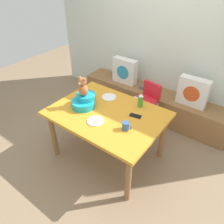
% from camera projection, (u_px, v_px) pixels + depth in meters
% --- Properties ---
extents(ground_plane, '(8.00, 8.00, 0.00)m').
position_uv_depth(ground_plane, '(108.00, 154.00, 3.10)').
color(ground_plane, '#8C7256').
extents(back_wall, '(4.40, 0.10, 2.60)m').
position_uv_depth(back_wall, '(167.00, 37.00, 3.34)').
color(back_wall, silver).
rests_on(back_wall, ground_plane).
extents(window_bench, '(2.60, 0.44, 0.46)m').
position_uv_depth(window_bench, '(151.00, 102.00, 3.79)').
color(window_bench, olive).
rests_on(window_bench, ground_plane).
extents(pillow_floral_left, '(0.44, 0.15, 0.44)m').
position_uv_depth(pillow_floral_left, '(125.00, 71.00, 3.79)').
color(pillow_floral_left, white).
rests_on(pillow_floral_left, window_bench).
extents(pillow_floral_right, '(0.44, 0.15, 0.44)m').
position_uv_depth(pillow_floral_right, '(193.00, 92.00, 3.20)').
color(pillow_floral_right, white).
rests_on(pillow_floral_right, window_bench).
extents(book_stack, '(0.20, 0.14, 0.06)m').
position_uv_depth(book_stack, '(146.00, 87.00, 3.70)').
color(book_stack, '#5D535E').
rests_on(book_stack, window_bench).
extents(dining_table, '(1.39, 1.02, 0.74)m').
position_uv_depth(dining_table, '(107.00, 118.00, 2.73)').
color(dining_table, orange).
rests_on(dining_table, ground_plane).
extents(highchair, '(0.37, 0.49, 0.79)m').
position_uv_depth(highchair, '(146.00, 101.00, 3.28)').
color(highchair, red).
rests_on(highchair, ground_plane).
extents(infant_seat_teal, '(0.30, 0.33, 0.16)m').
position_uv_depth(infant_seat_teal, '(84.00, 101.00, 2.75)').
color(infant_seat_teal, '#19A0BA').
rests_on(infant_seat_teal, dining_table).
extents(teddy_bear, '(0.13, 0.12, 0.25)m').
position_uv_depth(teddy_bear, '(83.00, 87.00, 2.63)').
color(teddy_bear, '#AB5E32').
rests_on(teddy_bear, infant_seat_teal).
extents(ketchup_bottle, '(0.07, 0.07, 0.18)m').
position_uv_depth(ketchup_bottle, '(141.00, 101.00, 2.73)').
color(ketchup_bottle, '#4C8C33').
rests_on(ketchup_bottle, dining_table).
extents(coffee_mug, '(0.12, 0.08, 0.09)m').
position_uv_depth(coffee_mug, '(126.00, 126.00, 2.38)').
color(coffee_mug, '#335999').
rests_on(coffee_mug, dining_table).
extents(dinner_plate_near, '(0.20, 0.20, 0.01)m').
position_uv_depth(dinner_plate_near, '(109.00, 97.00, 2.95)').
color(dinner_plate_near, white).
rests_on(dinner_plate_near, dining_table).
extents(dinner_plate_far, '(0.20, 0.20, 0.01)m').
position_uv_depth(dinner_plate_far, '(95.00, 121.00, 2.52)').
color(dinner_plate_far, white).
rests_on(dinner_plate_far, dining_table).
extents(cell_phone, '(0.16, 0.10, 0.01)m').
position_uv_depth(cell_phone, '(135.00, 116.00, 2.61)').
color(cell_phone, black).
rests_on(cell_phone, dining_table).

